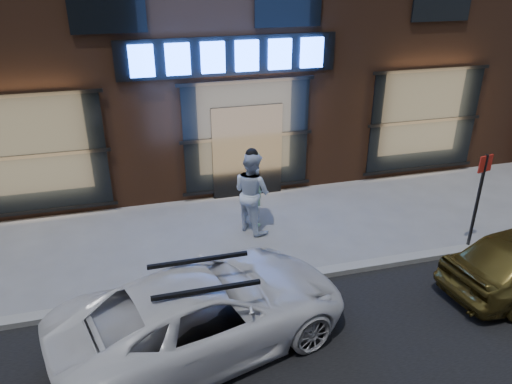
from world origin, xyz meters
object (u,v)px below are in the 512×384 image
at_px(man_bowtie, 254,188).
at_px(sign_post, 479,194).
at_px(white_suv, 204,311).
at_px(man_cap, 252,192).

xyz_separation_m(man_bowtie, sign_post, (4.13, -2.32, 0.42)).
distance_m(man_bowtie, white_suv, 4.14).
xyz_separation_m(man_cap, white_suv, (-1.66, -3.44, -0.29)).
distance_m(man_bowtie, sign_post, 4.76).
xyz_separation_m(white_suv, sign_post, (5.93, 1.40, 0.66)).
bearing_deg(man_cap, sign_post, -144.82).
height_order(white_suv, sign_post, sign_post).
xyz_separation_m(man_bowtie, white_suv, (-1.79, -3.72, -0.24)).
distance_m(man_cap, white_suv, 3.83).
relative_size(man_bowtie, white_suv, 0.38).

